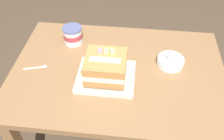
# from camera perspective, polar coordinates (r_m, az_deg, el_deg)

# --- Properties ---
(dining_table) EXTENTS (1.13, 0.79, 0.76)m
(dining_table) POSITION_cam_1_polar(r_m,az_deg,el_deg) (1.42, 1.26, -3.26)
(dining_table) COLOR olive
(dining_table) RESTS_ON ground_plane
(foil_tray) EXTENTS (0.29, 0.25, 0.02)m
(foil_tray) POSITION_cam_1_polar(r_m,az_deg,el_deg) (1.29, -1.38, -1.66)
(foil_tray) COLOR silver
(foil_tray) RESTS_ON dining_table
(birthday_cake) EXTENTS (0.20, 0.19, 0.16)m
(birthday_cake) POSITION_cam_1_polar(r_m,az_deg,el_deg) (1.24, -1.44, 0.76)
(birthday_cake) COLOR #BC8146
(birthday_cake) RESTS_ON foil_tray
(bowl_stack) EXTENTS (0.14, 0.14, 0.10)m
(bowl_stack) POSITION_cam_1_polar(r_m,az_deg,el_deg) (1.39, 13.04, 1.89)
(bowl_stack) COLOR white
(bowl_stack) RESTS_ON dining_table
(ice_cream_tub) EXTENTS (0.11, 0.11, 0.10)m
(ice_cream_tub) POSITION_cam_1_polar(r_m,az_deg,el_deg) (1.51, -8.84, 7.82)
(ice_cream_tub) COLOR white
(ice_cream_tub) RESTS_ON dining_table
(serving_spoon_near_tray) EXTENTS (0.13, 0.05, 0.01)m
(serving_spoon_near_tray) POSITION_cam_1_polar(r_m,az_deg,el_deg) (1.40, -15.83, 0.66)
(serving_spoon_near_tray) COLOR silver
(serving_spoon_near_tray) RESTS_ON dining_table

